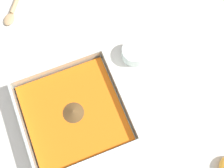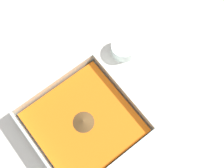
# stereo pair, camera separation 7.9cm
# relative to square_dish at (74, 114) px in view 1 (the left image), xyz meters

# --- Properties ---
(ground_plane) EXTENTS (4.00, 4.00, 0.00)m
(ground_plane) POSITION_rel_square_dish_xyz_m (-0.01, -0.02, -0.02)
(ground_plane) COLOR beige
(square_dish) EXTENTS (0.25, 0.25, 0.05)m
(square_dish) POSITION_rel_square_dish_xyz_m (0.00, 0.00, 0.00)
(square_dish) COLOR silver
(square_dish) RESTS_ON ground_plane
(spice_bowl) EXTENTS (0.07, 0.07, 0.03)m
(spice_bowl) POSITION_rel_square_dish_xyz_m (0.10, -0.21, -0.00)
(spice_bowl) COLOR silver
(spice_bowl) RESTS_ON ground_plane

